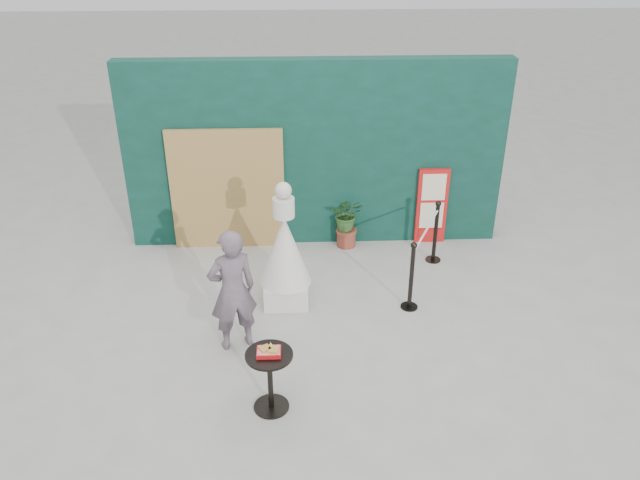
% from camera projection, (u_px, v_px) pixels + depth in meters
% --- Properties ---
extents(ground, '(60.00, 60.00, 0.00)m').
position_uv_depth(ground, '(324.00, 355.00, 7.81)').
color(ground, '#ADAAA5').
rests_on(ground, ground).
extents(back_wall, '(6.00, 0.30, 3.00)m').
position_uv_depth(back_wall, '(315.00, 154.00, 9.88)').
color(back_wall, '#0A3125').
rests_on(back_wall, ground).
extents(bamboo_fence, '(1.80, 0.08, 2.00)m').
position_uv_depth(bamboo_fence, '(228.00, 190.00, 9.89)').
color(bamboo_fence, tan).
rests_on(bamboo_fence, ground).
extents(woman, '(0.70, 0.58, 1.65)m').
position_uv_depth(woman, '(232.00, 290.00, 7.62)').
color(woman, slate).
rests_on(woman, ground).
extents(menu_board, '(0.50, 0.07, 1.30)m').
position_uv_depth(menu_board, '(432.00, 206.00, 10.18)').
color(menu_board, red).
rests_on(menu_board, ground).
extents(statue, '(0.71, 0.71, 1.83)m').
position_uv_depth(statue, '(285.00, 255.00, 8.55)').
color(statue, silver).
rests_on(statue, ground).
extents(cafe_table, '(0.52, 0.52, 0.75)m').
position_uv_depth(cafe_table, '(270.00, 372.00, 6.77)').
color(cafe_table, black).
rests_on(cafe_table, ground).
extents(food_basket, '(0.26, 0.19, 0.11)m').
position_uv_depth(food_basket, '(269.00, 351.00, 6.64)').
color(food_basket, red).
rests_on(food_basket, cafe_table).
extents(planter, '(0.51, 0.44, 0.87)m').
position_uv_depth(planter, '(347.00, 218.00, 10.12)').
color(planter, brown).
rests_on(planter, ground).
extents(stanchion_barrier, '(0.84, 1.54, 1.03)m').
position_uv_depth(stanchion_barrier, '(424.00, 253.00, 9.11)').
color(stanchion_barrier, black).
rests_on(stanchion_barrier, ground).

